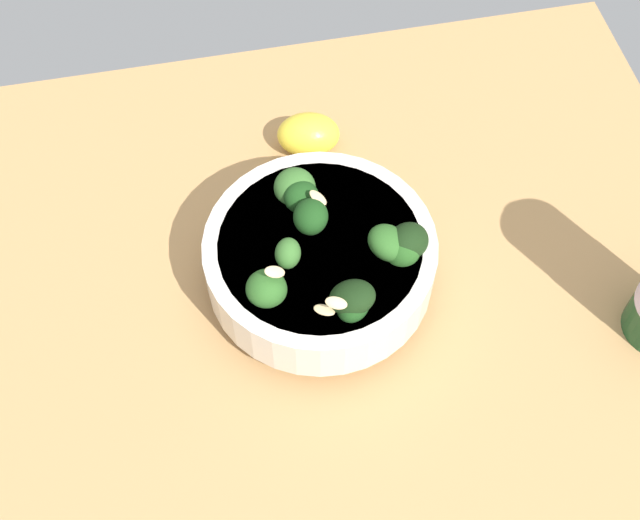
% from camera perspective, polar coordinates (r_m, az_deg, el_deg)
% --- Properties ---
extents(ground_plane, '(0.69, 0.69, 0.05)m').
position_cam_1_polar(ground_plane, '(0.79, 3.52, -4.14)').
color(ground_plane, tan).
extents(bowl_of_broccoli, '(0.20, 0.20, 0.10)m').
position_cam_1_polar(bowl_of_broccoli, '(0.74, 0.19, 0.13)').
color(bowl_of_broccoli, silver).
rests_on(bowl_of_broccoli, ground_plane).
extents(lemon_wedge, '(0.06, 0.07, 0.04)m').
position_cam_1_polar(lemon_wedge, '(0.86, -0.79, 8.44)').
color(lemon_wedge, yellow).
rests_on(lemon_wedge, ground_plane).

